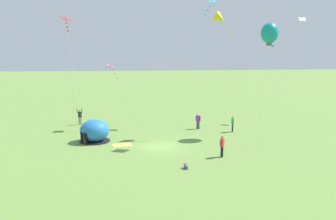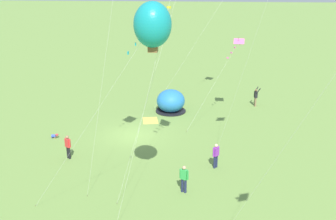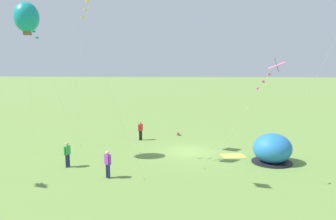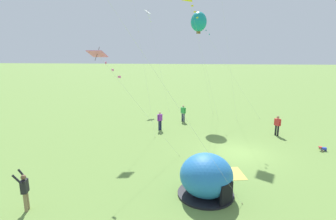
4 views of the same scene
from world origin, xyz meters
The scene contains 9 objects.
ground_plane centered at (0.00, 0.00, 0.00)m, with size 300.00×300.00×0.00m, color olive.
popup_tent centered at (-5.89, 2.54, 1.00)m, with size 2.81×2.81×2.10m.
picnic_blanket centered at (-3.38, 0.95, 0.01)m, with size 1.70×1.30×0.01m, color gold.
toddler_crawling centered at (1.08, -6.01, 0.18)m, with size 0.27×0.55×0.32m.
person_strolling centered at (4.46, -3.75, 0.96)m, with size 0.42×0.48×1.72m.
person_near_tent centered at (4.94, 6.41, 0.96)m, with size 0.47×0.43×1.72m.
person_center_field centered at (8.20, 4.47, 0.96)m, with size 0.38×0.54×1.72m.
kite_pink centered at (-4.30, 8.16, 6.63)m, with size 3.84×4.61×7.25m.
kite_teal centered at (11.18, 3.12, 10.12)m, with size 1.68×7.65×11.14m.
Camera 3 is at (-0.04, 25.46, 6.96)m, focal length 35.00 mm.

